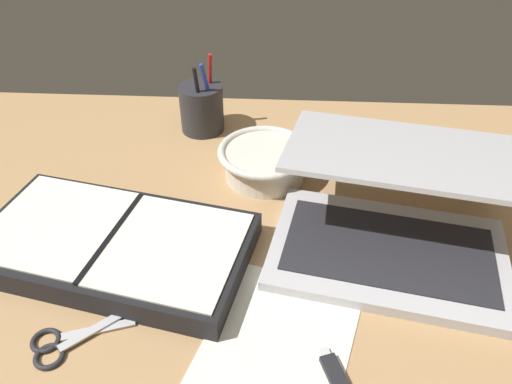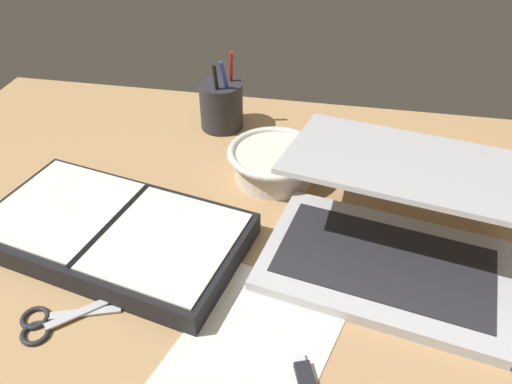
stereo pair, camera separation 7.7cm
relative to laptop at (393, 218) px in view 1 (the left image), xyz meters
The scene contains 8 objects.
desk_top 21.80cm from the laptop, behind, with size 140.00×100.00×2.00cm, color tan.
laptop is the anchor object (origin of this frame).
bowl 26.42cm from the laptop, 139.89° to the left, with size 17.15×17.15×5.96cm.
pen_cup 47.35cm from the laptop, 135.66° to the left, with size 8.98×8.98×16.13cm.
planner 42.43cm from the laptop, behind, with size 44.11×30.02×4.25cm.
scissors 49.71cm from the laptop, 154.37° to the right, with size 12.85×10.05×0.80cm.
paper_sheet_front 28.67cm from the laptop, 128.76° to the right, with size 18.20×28.50×0.16cm, color silver.
usb_drive 26.48cm from the laptop, 112.21° to the right, with size 3.95×7.32×1.00cm.
Camera 1 is at (3.23, -55.49, 56.61)cm, focal length 35.00 mm.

